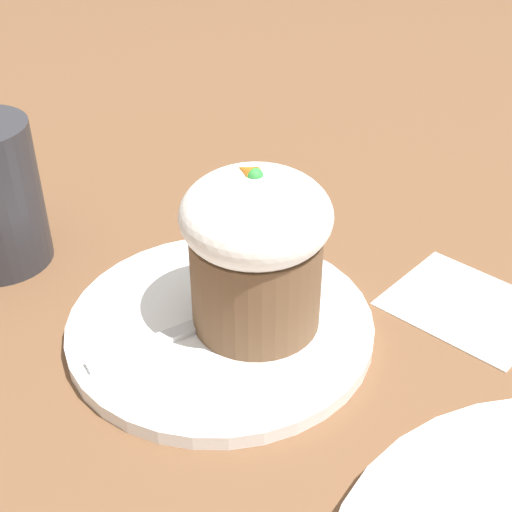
{
  "coord_description": "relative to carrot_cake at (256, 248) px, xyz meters",
  "views": [
    {
      "loc": [
        -0.3,
        0.21,
        0.31
      ],
      "look_at": [
        -0.01,
        -0.02,
        0.06
      ],
      "focal_mm": 50.0,
      "sensor_mm": 36.0,
      "label": 1
    }
  ],
  "objects": [
    {
      "name": "spoon",
      "position": [
        0.01,
        0.02,
        -0.05
      ],
      "size": [
        0.04,
        0.13,
        0.01
      ],
      "color": "silver",
      "rests_on": "dessert_plate"
    },
    {
      "name": "paper_napkin",
      "position": [
        -0.07,
        -0.13,
        -0.07
      ],
      "size": [
        0.11,
        0.1,
        0.0
      ],
      "color": "white",
      "rests_on": "ground_plane"
    },
    {
      "name": "ground_plane",
      "position": [
        0.01,
        0.02,
        -0.07
      ],
      "size": [
        4.0,
        4.0,
        0.0
      ],
      "primitive_type": "plane",
      "color": "brown"
    },
    {
      "name": "dessert_plate",
      "position": [
        0.01,
        0.02,
        -0.06
      ],
      "size": [
        0.2,
        0.2,
        0.01
      ],
      "color": "white",
      "rests_on": "ground_plane"
    },
    {
      "name": "carrot_cake",
      "position": [
        0.0,
        0.0,
        0.0
      ],
      "size": [
        0.09,
        0.09,
        0.11
      ],
      "color": "brown",
      "rests_on": "dessert_plate"
    }
  ]
}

